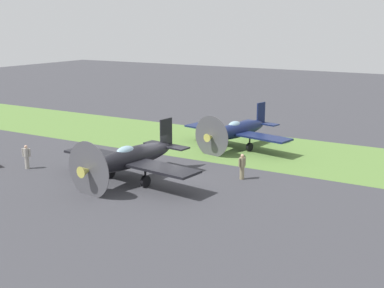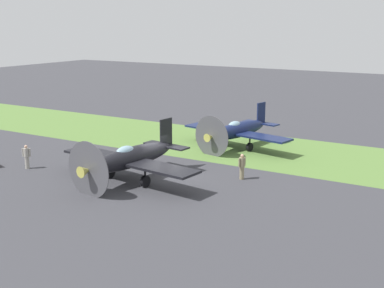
{
  "view_description": "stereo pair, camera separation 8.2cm",
  "coord_description": "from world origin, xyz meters",
  "px_view_note": "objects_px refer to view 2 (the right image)",
  "views": [
    {
      "loc": [
        -18.41,
        27.91,
        10.21
      ],
      "look_at": [
        0.1,
        -3.73,
        1.37
      ],
      "focal_mm": 47.39,
      "sensor_mm": 36.0,
      "label": 1
    },
    {
      "loc": [
        -18.48,
        27.87,
        10.21
      ],
      "look_at": [
        0.1,
        -3.73,
        1.37
      ],
      "focal_mm": 47.39,
      "sensor_mm": 36.0,
      "label": 2
    }
  ],
  "objects_px": {
    "airplane_wingman": "(238,130)",
    "ground_crew_chief": "(27,156)",
    "airplane_lead": "(131,158)",
    "ground_crew_mechanic": "(242,166)"
  },
  "relations": [
    {
      "from": "airplane_wingman",
      "to": "ground_crew_chief",
      "type": "distance_m",
      "value": 16.81
    },
    {
      "from": "airplane_lead",
      "to": "ground_crew_chief",
      "type": "bearing_deg",
      "value": 16.98
    },
    {
      "from": "airplane_lead",
      "to": "airplane_wingman",
      "type": "height_order",
      "value": "airplane_lead"
    },
    {
      "from": "ground_crew_mechanic",
      "to": "ground_crew_chief",
      "type": "bearing_deg",
      "value": -48.86
    },
    {
      "from": "airplane_lead",
      "to": "ground_crew_chief",
      "type": "relative_size",
      "value": 6.21
    },
    {
      "from": "airplane_lead",
      "to": "ground_crew_chief",
      "type": "height_order",
      "value": "airplane_lead"
    },
    {
      "from": "airplane_lead",
      "to": "ground_crew_mechanic",
      "type": "distance_m",
      "value": 7.37
    },
    {
      "from": "ground_crew_chief",
      "to": "airplane_lead",
      "type": "bearing_deg",
      "value": 164.1
    },
    {
      "from": "airplane_wingman",
      "to": "ground_crew_chief",
      "type": "height_order",
      "value": "airplane_wingman"
    },
    {
      "from": "airplane_wingman",
      "to": "ground_crew_chief",
      "type": "xyz_separation_m",
      "value": [
        10.28,
        13.28,
        -0.58
      ]
    }
  ]
}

